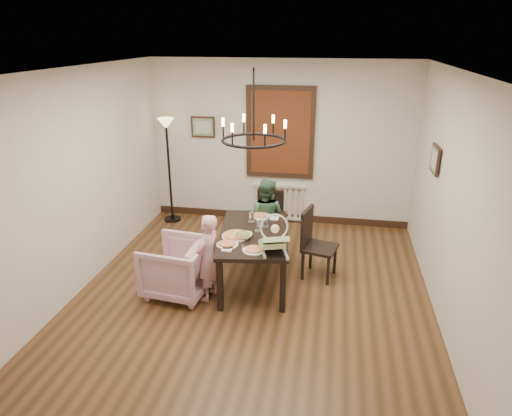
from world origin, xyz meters
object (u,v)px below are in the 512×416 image
(chair_right, at_px, (320,244))
(baby_bouncer, at_px, (273,239))
(elderly_woman, at_px, (208,264))
(floor_lamp, at_px, (169,172))
(seated_man, at_px, (266,224))
(dining_table, at_px, (254,238))
(drinking_glass, at_px, (259,226))
(chair_far, at_px, (268,222))
(armchair, at_px, (177,267))

(chair_right, relative_size, baby_bouncer, 2.01)
(elderly_woman, height_order, floor_lamp, floor_lamp)
(floor_lamp, bearing_deg, seated_man, -29.82)
(dining_table, height_order, drinking_glass, drinking_glass)
(floor_lamp, bearing_deg, elderly_woman, -60.39)
(drinking_glass, bearing_deg, seated_man, 92.07)
(baby_bouncer, xyz_separation_m, floor_lamp, (-2.18, 2.41, 0.01))
(baby_bouncer, bearing_deg, floor_lamp, 114.53)
(chair_far, relative_size, seated_man, 0.94)
(dining_table, distance_m, seated_man, 0.83)
(elderly_woman, xyz_separation_m, baby_bouncer, (0.82, -0.01, 0.42))
(chair_far, height_order, floor_lamp, floor_lamp)
(chair_right, xyz_separation_m, elderly_woman, (-1.35, -0.79, -0.02))
(chair_far, distance_m, armchair, 1.73)
(elderly_woman, bearing_deg, drinking_glass, 149.65)
(chair_right, relative_size, elderly_woman, 1.05)
(elderly_woman, bearing_deg, chair_far, 174.80)
(dining_table, relative_size, seated_man, 1.66)
(chair_right, relative_size, armchair, 1.23)
(dining_table, xyz_separation_m, floor_lamp, (-1.85, 1.89, 0.26))
(armchair, bearing_deg, dining_table, 123.11)
(chair_right, bearing_deg, elderly_woman, 134.31)
(dining_table, height_order, chair_right, chair_right)
(baby_bouncer, xyz_separation_m, drinking_glass, (-0.27, 0.56, -0.09))
(armchair, xyz_separation_m, elderly_woman, (0.43, -0.05, 0.11))
(baby_bouncer, height_order, floor_lamp, floor_lamp)
(seated_man, distance_m, floor_lamp, 2.20)
(chair_far, distance_m, chair_right, 1.07)
(chair_far, bearing_deg, baby_bouncer, -78.52)
(chair_right, height_order, armchair, chair_right)
(seated_man, bearing_deg, chair_far, -84.22)
(chair_right, bearing_deg, baby_bouncer, 160.49)
(chair_far, distance_m, drinking_glass, 1.00)
(armchair, xyz_separation_m, baby_bouncer, (1.25, -0.06, 0.53))
(seated_man, distance_m, drinking_glass, 0.83)
(baby_bouncer, bearing_deg, dining_table, 105.01)
(dining_table, height_order, elderly_woman, elderly_woman)
(baby_bouncer, bearing_deg, seated_man, 85.17)
(chair_right, bearing_deg, chair_far, 63.52)
(dining_table, distance_m, elderly_woman, 0.72)
(drinking_glass, bearing_deg, chair_far, 90.65)
(floor_lamp, bearing_deg, dining_table, -45.64)
(elderly_woman, distance_m, seated_man, 1.42)
(chair_right, relative_size, floor_lamp, 0.55)
(chair_far, height_order, drinking_glass, chair_far)
(armchair, bearing_deg, floor_lamp, -151.73)
(elderly_woman, relative_size, baby_bouncer, 1.92)
(elderly_woman, bearing_deg, dining_table, 150.46)
(chair_right, distance_m, floor_lamp, 3.18)
(drinking_glass, bearing_deg, chair_right, 16.97)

